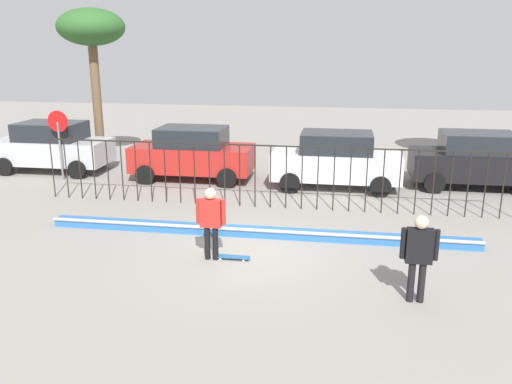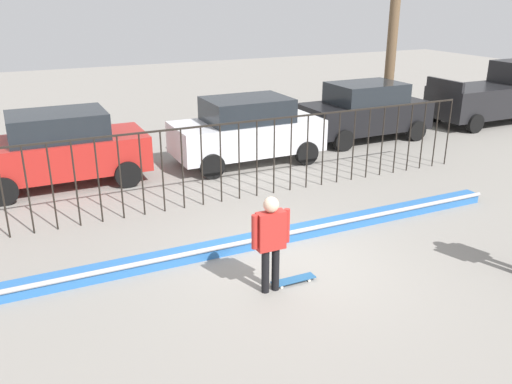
{
  "view_description": "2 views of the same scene",
  "coord_description": "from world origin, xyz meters",
  "px_view_note": "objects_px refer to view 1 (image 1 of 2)",
  "views": [
    {
      "loc": [
        2.04,
        -11.53,
        4.77
      ],
      "look_at": [
        -0.14,
        1.75,
        0.97
      ],
      "focal_mm": 37.02,
      "sensor_mm": 36.0,
      "label": 1
    },
    {
      "loc": [
        -4.37,
        -7.61,
        4.71
      ],
      "look_at": [
        -0.06,
        1.5,
        0.95
      ],
      "focal_mm": 37.59,
      "sensor_mm": 36.0,
      "label": 2
    }
  ],
  "objects_px": {
    "palm_tree_short": "(91,32)",
    "skateboard": "(233,257)",
    "parked_car_red": "(193,153)",
    "skateboarder": "(211,217)",
    "parked_car_silver": "(52,146)",
    "parked_car_white": "(336,160)",
    "stop_sign": "(59,136)",
    "parked_car_black": "(476,160)",
    "camera_operator": "(419,251)"
  },
  "relations": [
    {
      "from": "skateboarder",
      "to": "parked_car_silver",
      "type": "distance_m",
      "value": 11.01
    },
    {
      "from": "skateboard",
      "to": "camera_operator",
      "type": "height_order",
      "value": "camera_operator"
    },
    {
      "from": "skateboard",
      "to": "stop_sign",
      "type": "distance_m",
      "value": 9.94
    },
    {
      "from": "parked_car_red",
      "to": "parked_car_black",
      "type": "relative_size",
      "value": 1.0
    },
    {
      "from": "palm_tree_short",
      "to": "skateboard",
      "type": "bearing_deg",
      "value": -50.69
    },
    {
      "from": "parked_car_white",
      "to": "parked_car_black",
      "type": "distance_m",
      "value": 4.76
    },
    {
      "from": "camera_operator",
      "to": "parked_car_black",
      "type": "relative_size",
      "value": 0.4
    },
    {
      "from": "parked_car_white",
      "to": "parked_car_black",
      "type": "xyz_separation_m",
      "value": [
        4.7,
        0.74,
        0.0
      ]
    },
    {
      "from": "camera_operator",
      "to": "parked_car_silver",
      "type": "xyz_separation_m",
      "value": [
        -12.45,
        8.84,
        -0.07
      ]
    },
    {
      "from": "skateboard",
      "to": "parked_car_black",
      "type": "xyz_separation_m",
      "value": [
        6.89,
        7.49,
        0.91
      ]
    },
    {
      "from": "parked_car_black",
      "to": "stop_sign",
      "type": "bearing_deg",
      "value": -172.35
    },
    {
      "from": "skateboard",
      "to": "parked_car_silver",
      "type": "xyz_separation_m",
      "value": [
        -8.58,
        7.4,
        0.91
      ]
    },
    {
      "from": "palm_tree_short",
      "to": "stop_sign",
      "type": "bearing_deg",
      "value": -93.39
    },
    {
      "from": "parked_car_white",
      "to": "palm_tree_short",
      "type": "xyz_separation_m",
      "value": [
        -9.61,
        2.32,
        4.24
      ]
    },
    {
      "from": "camera_operator",
      "to": "stop_sign",
      "type": "xyz_separation_m",
      "value": [
        -11.46,
        7.66,
        0.57
      ]
    },
    {
      "from": "parked_car_white",
      "to": "camera_operator",
      "type": "bearing_deg",
      "value": -75.97
    },
    {
      "from": "skateboarder",
      "to": "skateboard",
      "type": "height_order",
      "value": "skateboarder"
    },
    {
      "from": "camera_operator",
      "to": "parked_car_red",
      "type": "bearing_deg",
      "value": -17.66
    },
    {
      "from": "camera_operator",
      "to": "stop_sign",
      "type": "relative_size",
      "value": 0.69
    },
    {
      "from": "stop_sign",
      "to": "parked_car_black",
      "type": "bearing_deg",
      "value": 4.97
    },
    {
      "from": "camera_operator",
      "to": "parked_car_white",
      "type": "height_order",
      "value": "parked_car_white"
    },
    {
      "from": "stop_sign",
      "to": "palm_tree_short",
      "type": "bearing_deg",
      "value": 86.61
    },
    {
      "from": "skateboard",
      "to": "palm_tree_short",
      "type": "height_order",
      "value": "palm_tree_short"
    },
    {
      "from": "parked_car_silver",
      "to": "stop_sign",
      "type": "distance_m",
      "value": 1.67
    },
    {
      "from": "skateboard",
      "to": "parked_car_black",
      "type": "height_order",
      "value": "parked_car_black"
    },
    {
      "from": "parked_car_red",
      "to": "parked_car_white",
      "type": "bearing_deg",
      "value": -4.37
    },
    {
      "from": "skateboard",
      "to": "parked_car_black",
      "type": "relative_size",
      "value": 0.19
    },
    {
      "from": "parked_car_red",
      "to": "parked_car_white",
      "type": "distance_m",
      "value": 5.13
    },
    {
      "from": "parked_car_white",
      "to": "parked_car_black",
      "type": "height_order",
      "value": "same"
    },
    {
      "from": "parked_car_red",
      "to": "stop_sign",
      "type": "bearing_deg",
      "value": -171.13
    },
    {
      "from": "camera_operator",
      "to": "palm_tree_short",
      "type": "relative_size",
      "value": 0.28
    },
    {
      "from": "parked_car_red",
      "to": "parked_car_white",
      "type": "xyz_separation_m",
      "value": [
        5.12,
        -0.3,
        0.0
      ]
    },
    {
      "from": "skateboard",
      "to": "parked_car_red",
      "type": "bearing_deg",
      "value": 107.36
    },
    {
      "from": "parked_car_black",
      "to": "stop_sign",
      "type": "xyz_separation_m",
      "value": [
        -14.48,
        -1.26,
        0.64
      ]
    },
    {
      "from": "skateboard",
      "to": "palm_tree_short",
      "type": "distance_m",
      "value": 12.8
    },
    {
      "from": "skateboarder",
      "to": "parked_car_black",
      "type": "distance_m",
      "value": 10.54
    },
    {
      "from": "camera_operator",
      "to": "parked_car_red",
      "type": "relative_size",
      "value": 0.4
    },
    {
      "from": "parked_car_silver",
      "to": "stop_sign",
      "type": "height_order",
      "value": "stop_sign"
    },
    {
      "from": "camera_operator",
      "to": "parked_car_black",
      "type": "height_order",
      "value": "parked_car_black"
    },
    {
      "from": "parked_car_white",
      "to": "stop_sign",
      "type": "distance_m",
      "value": 9.81
    },
    {
      "from": "parked_car_silver",
      "to": "parked_car_red",
      "type": "relative_size",
      "value": 1.0
    },
    {
      "from": "skateboarder",
      "to": "parked_car_black",
      "type": "xyz_separation_m",
      "value": [
        7.37,
        7.54,
        -0.04
      ]
    },
    {
      "from": "skateboarder",
      "to": "stop_sign",
      "type": "bearing_deg",
      "value": 149.37
    },
    {
      "from": "parked_car_silver",
      "to": "skateboarder",
      "type": "bearing_deg",
      "value": -46.57
    },
    {
      "from": "skateboarder",
      "to": "parked_car_white",
      "type": "xyz_separation_m",
      "value": [
        2.66,
        6.8,
        -0.04
      ]
    },
    {
      "from": "palm_tree_short",
      "to": "parked_car_red",
      "type": "bearing_deg",
      "value": -24.21
    },
    {
      "from": "parked_car_red",
      "to": "stop_sign",
      "type": "relative_size",
      "value": 1.72
    },
    {
      "from": "parked_car_silver",
      "to": "stop_sign",
      "type": "bearing_deg",
      "value": -53.66
    },
    {
      "from": "parked_car_red",
      "to": "skateboard",
      "type": "bearing_deg",
      "value": -68.47
    },
    {
      "from": "skateboarder",
      "to": "stop_sign",
      "type": "height_order",
      "value": "stop_sign"
    }
  ]
}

